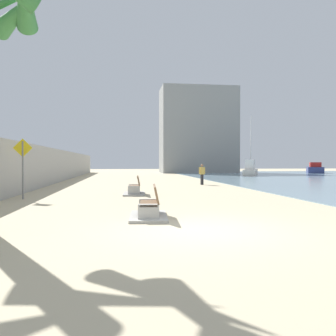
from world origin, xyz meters
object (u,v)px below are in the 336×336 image
object	(u,v)px
boat_outer	(250,170)
boat_far_left	(315,169)
pedestrian_sign	(23,162)
bench_far	(135,190)
bench_near	(149,210)
person_walking	(202,173)

from	to	relation	value
boat_outer	boat_far_left	xyz separation A→B (m)	(13.26, 7.71, -0.11)
pedestrian_sign	boat_outer	bearing A→B (deg)	50.67
bench_far	bench_near	bearing A→B (deg)	-88.74
person_walking	boat_outer	xyz separation A→B (m)	(10.02, 16.10, -0.12)
pedestrian_sign	bench_near	bearing A→B (deg)	-48.23
bench_far	boat_outer	size ratio (longest dim) A/B	0.28
bench_near	pedestrian_sign	distance (m)	8.04
bench_far	person_walking	xyz separation A→B (m)	(5.28, 7.12, 0.66)
bench_near	person_walking	world-z (taller)	person_walking
person_walking	boat_outer	distance (m)	18.97
person_walking	pedestrian_sign	world-z (taller)	pedestrian_sign
bench_far	boat_far_left	bearing A→B (deg)	47.29
bench_near	boat_outer	world-z (taller)	boat_outer
bench_near	bench_far	size ratio (longest dim) A/B	1.01
bench_far	pedestrian_sign	size ratio (longest dim) A/B	0.78
person_walking	boat_outer	world-z (taller)	boat_outer
bench_far	person_walking	bearing A→B (deg)	53.45
person_walking	bench_near	bearing A→B (deg)	-109.20
boat_outer	boat_far_left	size ratio (longest dim) A/B	1.38
person_walking	bench_far	bearing A→B (deg)	-126.55
boat_outer	pedestrian_sign	bearing A→B (deg)	-129.33
person_walking	pedestrian_sign	distance (m)	13.62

